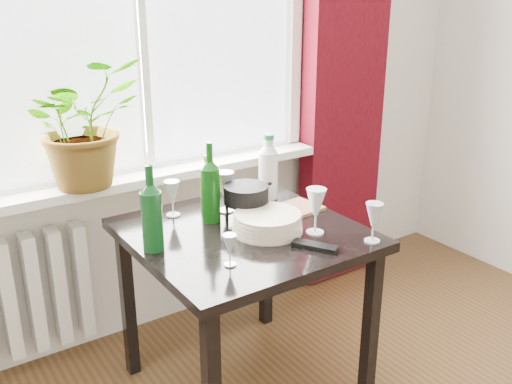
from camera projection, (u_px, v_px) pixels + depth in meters
windowsill at (155, 174)px, 2.63m from camera, size 1.72×0.20×0.04m
curtain at (346, 55)px, 3.03m from camera, size 0.50×0.12×2.56m
table at (244, 251)px, 2.27m from camera, size 0.85×0.85×0.74m
potted_plant at (83, 123)px, 2.34m from camera, size 0.55×0.50×0.53m
wine_bottle_left at (151, 208)px, 2.02m from camera, size 0.10×0.10×0.33m
wine_bottle_right at (210, 182)px, 2.27m from camera, size 0.09×0.09×0.33m
bottle_amber at (208, 185)px, 2.34m from camera, size 0.07×0.07×0.26m
cleaning_bottle at (268, 166)px, 2.53m from camera, size 0.11×0.11×0.30m
wineglass_front_right at (316, 211)px, 2.18m from camera, size 0.09×0.09×0.19m
wineglass_far_right at (373, 222)px, 2.11m from camera, size 0.07×0.07×0.16m
wineglass_back_center at (225, 191)px, 2.39m from camera, size 0.10×0.10×0.18m
wineglass_back_left at (172, 198)px, 2.35m from camera, size 0.09×0.09×0.15m
wineglass_front_left at (230, 250)px, 1.94m from camera, size 0.06×0.06×0.12m
plate_stack at (267, 223)px, 2.21m from camera, size 0.34×0.34×0.07m
fondue_pot at (246, 202)px, 2.33m from camera, size 0.24×0.22×0.14m
tv_remote at (315, 246)px, 2.08m from camera, size 0.13×0.17×0.02m
cutting_board at (291, 210)px, 2.42m from camera, size 0.28×0.20×0.01m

